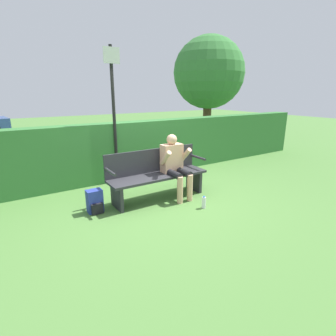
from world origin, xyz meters
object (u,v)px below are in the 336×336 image
park_bench (157,174)px  backpack (95,202)px  tree (209,73)px  signpost (114,109)px  water_bottle (204,202)px  person_seated (175,163)px

park_bench → backpack: size_ratio=4.88×
park_bench → tree: tree is taller
backpack → signpost: 2.18m
backpack → signpost: signpost is taller
park_bench → backpack: (-1.24, -0.00, -0.30)m
water_bottle → tree: (4.50, 5.20, 2.63)m
park_bench → backpack: park_bench is taller
person_seated → tree: tree is taller
backpack → tree: size_ratio=0.10×
person_seated → water_bottle: person_seated is taller
person_seated → tree: (4.62, 4.44, 2.04)m
water_bottle → signpost: (-0.76, 2.19, 1.56)m
park_bench → signpost: 1.78m
park_bench → person_seated: bearing=-21.4°
park_bench → signpost: size_ratio=0.67×
park_bench → tree: size_ratio=0.47×
person_seated → water_bottle: size_ratio=5.45×
park_bench → backpack: 1.27m
park_bench → water_bottle: bearing=-62.9°
backpack → water_bottle: bearing=-27.6°
backpack → signpost: size_ratio=0.14×
water_bottle → signpost: bearing=109.1°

